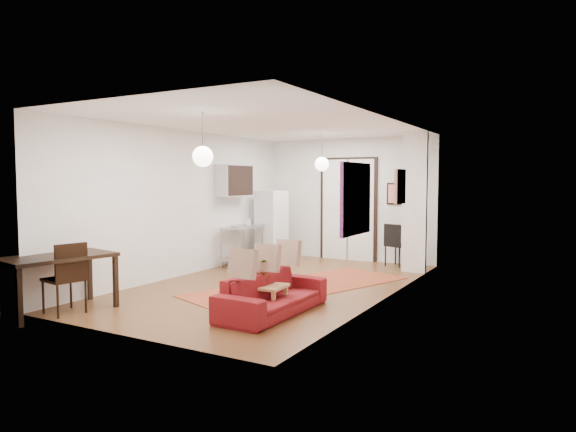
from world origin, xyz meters
The scene contains 27 objects.
floor centered at (0.00, 0.00, 0.00)m, with size 7.00×7.00×0.00m, color brown.
ceiling centered at (0.00, 0.00, 2.90)m, with size 4.20×7.00×0.02m, color white.
wall_back centered at (0.00, 3.50, 1.45)m, with size 4.20×0.02×2.90m, color white.
wall_front centered at (0.00, -3.50, 1.45)m, with size 4.20×0.02×2.90m, color white.
wall_left centered at (-2.10, 0.00, 1.45)m, with size 0.02×7.00×2.90m, color white.
wall_right centered at (2.10, 0.00, 1.45)m, with size 0.02×7.00×2.90m, color white.
double_doors centered at (0.00, 3.46, 1.20)m, with size 1.44×0.06×2.50m, color white.
stub_partition centered at (1.85, 2.55, 1.45)m, with size 0.50×0.10×2.90m, color white.
wall_cabinet centered at (-1.92, 1.50, 1.90)m, with size 0.35×1.00×0.70m, color silver.
painting_popart centered at (2.08, -1.25, 1.65)m, with size 0.05×1.00×1.00m, color red.
painting_abstract centered at (2.08, 0.80, 1.80)m, with size 0.05×0.50×0.60m, color beige.
poster_back centered at (1.15, 3.47, 1.60)m, with size 0.40×0.03×0.50m, color red.
print_left centered at (-2.07, 2.00, 1.95)m, with size 0.03×0.44×0.54m, color #A47544.
pendant_back centered at (0.00, 2.00, 2.25)m, with size 0.30×0.30×0.80m.
pendant_front centered at (0.00, -2.00, 2.25)m, with size 0.30×0.30×0.80m.
kilim_rug centered at (0.47, 0.13, 0.01)m, with size 1.59×4.24×0.01m, color #A54C29.
sofa centered at (1.00, -1.70, 0.29)m, with size 0.77×1.96×0.57m, color maroon.
coffee_table centered at (0.70, -1.69, 0.34)m, with size 0.93×0.56×0.40m.
potted_plant centered at (0.80, -1.69, 0.59)m, with size 0.30×0.35×0.39m, color #316D31.
kitchen_counter centered at (-1.75, 1.55, 0.56)m, with size 0.73×1.22×0.88m.
bowl centered at (-1.75, 1.25, 0.91)m, with size 0.21×0.21×0.05m, color silver.
soap_bottle centered at (-1.75, 1.80, 0.97)m, with size 0.08×0.08×0.18m, color teal.
fridge centered at (-1.55, 2.48, 0.83)m, with size 0.59×0.59×1.66m, color white.
dining_table centered at (-1.75, -3.15, 0.74)m, with size 1.11×1.63×0.83m.
dining_chair_near centered at (-1.62, -3.05, 0.60)m, with size 0.57×0.74×1.03m.
dining_chair_far centered at (-1.62, -3.05, 0.60)m, with size 0.57×0.74×1.03m.
black_side_chair centered at (1.32, 3.24, 0.55)m, with size 0.55×0.56×0.95m.
Camera 1 is at (4.73, -7.91, 1.91)m, focal length 32.00 mm.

